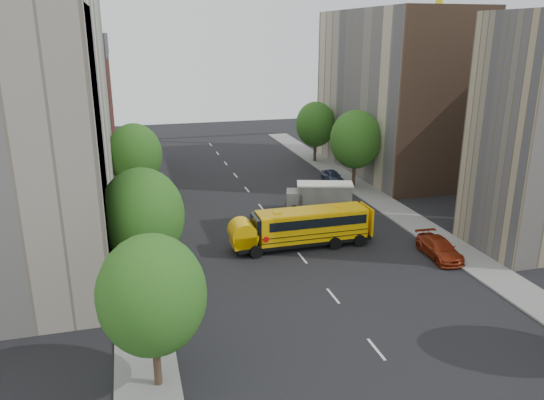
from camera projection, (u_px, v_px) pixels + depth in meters
name	position (u px, v px, depth m)	size (l,w,h in m)	color
ground	(294.00, 248.00, 40.12)	(120.00, 120.00, 0.00)	black
sidewalk_left	(136.00, 238.00, 41.79)	(3.00, 80.00, 0.12)	slate
sidewalk_right	(399.00, 213.00, 47.60)	(3.00, 80.00, 0.12)	slate
lane_markings	(261.00, 207.00, 49.31)	(0.15, 64.00, 0.01)	silver
building_left_cream	(32.00, 113.00, 38.06)	(10.00, 26.00, 20.00)	beige
building_left_redbrick	(66.00, 117.00, 59.34)	(10.00, 15.00, 13.00)	maroon
building_left_near	(6.00, 168.00, 28.87)	(10.00, 7.00, 17.00)	#C6B59A
building_right_far	(392.00, 93.00, 60.32)	(10.00, 22.00, 18.00)	#C6B59A
building_right_sidewall	(447.00, 105.00, 50.21)	(10.10, 0.30, 18.00)	brown
street_tree_0	(152.00, 295.00, 23.07)	(4.80, 4.80, 7.41)	#38281C
street_tree_1	(142.00, 215.00, 32.17)	(5.12, 5.12, 7.90)	#38281C
street_tree_2	(135.00, 155.00, 48.75)	(4.99, 4.99, 7.71)	#38281C
street_tree_4	(355.00, 140.00, 54.23)	(5.25, 5.25, 8.10)	#38281C
street_tree_5	(316.00, 124.00, 65.37)	(4.86, 4.86, 7.51)	#38281C
school_bus	(301.00, 226.00, 39.90)	(10.42, 2.63, 2.93)	black
safari_truck	(320.00, 197.00, 47.83)	(6.55, 3.92, 2.65)	black
parked_car_0	(171.00, 280.00, 33.16)	(1.76, 4.38, 1.49)	#B8B7BE
parked_car_1	(166.00, 210.00, 46.40)	(1.47, 4.20, 1.39)	silver
parked_car_3	(439.00, 248.00, 38.25)	(1.92, 4.72, 1.37)	maroon
parked_car_4	(332.00, 176.00, 57.43)	(1.55, 3.86, 1.31)	#303B55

